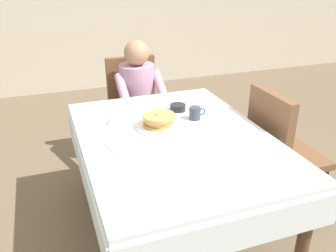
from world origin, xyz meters
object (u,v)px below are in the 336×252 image
Objects in this scene: cup_coffee at (195,113)px; fork_left_of_plate at (130,133)px; plate_breakfast at (158,126)px; syrup_pitcher at (112,119)px; chair_right_side at (279,146)px; chair_diner at (135,103)px; dining_table_main at (175,149)px; bowl_butter at (178,107)px; breakfast_stack at (159,120)px; diner_person at (139,93)px; spoon_near_edge at (177,147)px; knife_right_of_plate at (187,124)px.

cup_coffee is 0.63× the size of fork_left_of_plate.
syrup_pitcher is at bearing 151.42° from plate_breakfast.
chair_diner is at bearing -148.53° from chair_right_side.
dining_table_main is 13.85× the size of bowl_butter.
dining_table_main is at bearing -90.00° from chair_right_side.
breakfast_stack reaches higher than dining_table_main.
fork_left_of_plate is (-0.25, 0.12, 0.09)m from dining_table_main.
diner_person is 5.41× the size of breakfast_stack.
bowl_butter is at bearing -63.34° from fork_left_of_plate.
chair_diner is 1.02m from cup_coffee.
syrup_pitcher is (-0.27, 0.14, -0.02)m from breakfast_stack.
chair_diner is 11.63× the size of syrup_pitcher.
diner_person is at bearing 82.88° from breakfast_stack.
bowl_butter reaches higher than fork_left_of_plate.
cup_coffee reaches higher than spoon_near_edge.
dining_table_main is 0.29m from fork_left_of_plate.
breakfast_stack reaches higher than syrup_pitcher.
cup_coffee is 0.55m from syrup_pitcher.
diner_person is 0.88m from breakfast_stack.
breakfast_stack is 0.27m from cup_coffee.
fork_left_of_plate is at bearing 87.50° from knife_right_of_plate.
diner_person reaches higher than breakfast_stack.
knife_right_of_plate is at bearing -94.45° from fork_left_of_plate.
cup_coffee is at bearing 9.70° from plate_breakfast.
cup_coffee is at bearing -86.26° from fork_left_of_plate.
diner_person is 1.20× the size of chair_right_side.
dining_table_main is 8.47× the size of fork_left_of_plate.
plate_breakfast is at bearing -179.59° from breakfast_stack.
chair_diner reaches higher than dining_table_main.
diner_person is 0.82m from syrup_pitcher.
chair_right_side reaches higher than spoon_near_edge.
chair_right_side is at bearing -103.59° from knife_right_of_plate.
diner_person is 10.18× the size of bowl_butter.
chair_right_side is 3.32× the size of plate_breakfast.
spoon_near_edge is at bearing -127.73° from cup_coffee.
chair_diner is 1.11m from fork_left_of_plate.
chair_diner is at bearing 1.84° from knife_right_of_plate.
knife_right_of_plate is (-0.64, 0.12, 0.21)m from chair_right_side.
cup_coffee is at bearing 101.14° from diner_person.
spoon_near_edge reaches higher than dining_table_main.
plate_breakfast is 0.19m from knife_right_of_plate.
cup_coffee is at bearing -109.06° from chair_right_side.
bowl_butter is 0.49m from syrup_pitcher.
spoon_near_edge is at bearing -80.16° from chair_right_side.
cup_coffee is 0.75× the size of spoon_near_edge.
breakfast_stack is 0.20m from fork_left_of_plate.
diner_person is at bearing -23.14° from fork_left_of_plate.
bowl_butter is (0.16, 0.37, 0.11)m from dining_table_main.
dining_table_main is at bearing -138.53° from cup_coffee.
dining_table_main is at bearing 86.92° from diner_person.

